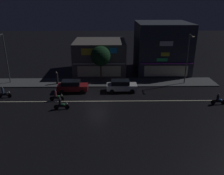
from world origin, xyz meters
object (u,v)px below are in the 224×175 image
(motorcycle_opposite_lane, at_px, (56,96))
(motorcycle_trailing_far, at_px, (218,100))
(parked_car_trailing, at_px, (121,86))
(motorcycle_lead, at_px, (4,93))
(parked_car_near_kerb, at_px, (72,86))
(pedestrian_on_sidewalk, at_px, (57,78))
(streetlamp_mid, at_px, (188,56))
(traffic_cone, at_px, (124,87))
(streetlamp_west, at_px, (5,55))
(motorcycle_following, at_px, (61,104))

(motorcycle_opposite_lane, xyz_separation_m, motorcycle_trailing_far, (20.63, -1.45, 0.00))
(motorcycle_trailing_far, bearing_deg, parked_car_trailing, -17.89)
(motorcycle_lead, distance_m, motorcycle_trailing_far, 28.02)
(parked_car_near_kerb, height_order, parked_car_trailing, same)
(parked_car_near_kerb, bearing_deg, pedestrian_on_sidewalk, 132.91)
(pedestrian_on_sidewalk, bearing_deg, parked_car_near_kerb, -28.72)
(streetlamp_mid, bearing_deg, parked_car_trailing, -164.58)
(parked_car_trailing, height_order, motorcycle_opposite_lane, parked_car_trailing)
(traffic_cone, bearing_deg, motorcycle_opposite_lane, -155.62)
(pedestrian_on_sidewalk, height_order, parked_car_trailing, pedestrian_on_sidewalk)
(streetlamp_west, bearing_deg, streetlamp_mid, -1.38)
(motorcycle_lead, height_order, motorcycle_trailing_far, same)
(streetlamp_mid, height_order, motorcycle_following, streetlamp_mid)
(parked_car_trailing, xyz_separation_m, motorcycle_following, (-7.55, -5.71, -0.24))
(streetlamp_west, distance_m, pedestrian_on_sidewalk, 8.37)
(pedestrian_on_sidewalk, relative_size, motorcycle_lead, 1.02)
(parked_car_trailing, relative_size, motorcycle_trailing_far, 2.26)
(parked_car_trailing, height_order, traffic_cone, parked_car_trailing)
(streetlamp_mid, xyz_separation_m, pedestrian_on_sidewalk, (-19.83, 0.15, -3.52))
(motorcycle_following, distance_m, traffic_cone, 10.48)
(motorcycle_trailing_far, xyz_separation_m, traffic_cone, (-11.45, 5.61, -0.36))
(motorcycle_lead, bearing_deg, traffic_cone, 15.99)
(pedestrian_on_sidewalk, relative_size, motorcycle_opposite_lane, 1.02)
(traffic_cone, bearing_deg, pedestrian_on_sidewalk, 169.25)
(parked_car_near_kerb, bearing_deg, traffic_cone, 7.80)
(motorcycle_following, distance_m, motorcycle_opposite_lane, 2.74)
(parked_car_near_kerb, height_order, motorcycle_following, parked_car_near_kerb)
(pedestrian_on_sidewalk, distance_m, parked_car_near_kerb, 4.09)
(parked_car_near_kerb, xyz_separation_m, motorcycle_lead, (-8.91, -1.96, -0.24))
(motorcycle_lead, bearing_deg, parked_car_near_kerb, 18.09)
(streetlamp_mid, xyz_separation_m, parked_car_trailing, (-10.04, -2.77, -3.70))
(streetlamp_mid, distance_m, pedestrian_on_sidewalk, 20.14)
(streetlamp_west, relative_size, motorcycle_lead, 4.01)
(pedestrian_on_sidewalk, xyz_separation_m, parked_car_trailing, (9.79, -2.92, -0.18))
(streetlamp_mid, distance_m, parked_car_near_kerb, 17.68)
(streetlamp_mid, distance_m, traffic_cone, 10.60)
(parked_car_trailing, height_order, motorcycle_following, parked_car_trailing)
(parked_car_near_kerb, bearing_deg, motorcycle_lead, -167.58)
(pedestrian_on_sidewalk, height_order, parked_car_near_kerb, pedestrian_on_sidewalk)
(parked_car_trailing, bearing_deg, traffic_cone, -118.59)
(parked_car_near_kerb, relative_size, motorcycle_lead, 2.26)
(motorcycle_following, bearing_deg, pedestrian_on_sidewalk, -77.17)
(motorcycle_lead, bearing_deg, parked_car_trailing, 12.95)
(parked_car_trailing, distance_m, motorcycle_opposite_lane, 9.23)
(pedestrian_on_sidewalk, distance_m, motorcycle_opposite_lane, 6.23)
(motorcycle_lead, bearing_deg, motorcycle_trailing_far, 0.31)
(streetlamp_west, height_order, pedestrian_on_sidewalk, streetlamp_west)
(parked_car_trailing, distance_m, motorcycle_lead, 16.05)
(pedestrian_on_sidewalk, distance_m, traffic_cone, 10.52)
(parked_car_near_kerb, height_order, motorcycle_lead, parked_car_near_kerb)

